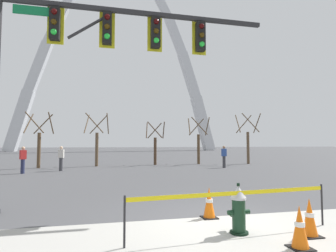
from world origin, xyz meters
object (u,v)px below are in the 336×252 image
object	(u,v)px
traffic_cone_by_hydrant	(300,227)
monument_arch	(118,64)
traffic_cone_mid_sidewalk	(209,203)
fire_hydrant	(238,210)
pedestrian_walking_right	(224,157)
traffic_signal_gantry	(91,50)
pedestrian_standing_center	(61,158)
pedestrian_walking_left	(23,160)
traffic_cone_curb_edge	(310,218)

from	to	relation	value
traffic_cone_by_hydrant	monument_arch	world-z (taller)	monument_arch
traffic_cone_by_hydrant	traffic_cone_mid_sidewalk	size ratio (longest dim) A/B	1.00
traffic_cone_by_hydrant	fire_hydrant	bearing A→B (deg)	124.32
traffic_cone_by_hydrant	traffic_cone_mid_sidewalk	bearing A→B (deg)	110.72
pedestrian_walking_right	traffic_signal_gantry	bearing A→B (deg)	-129.02
traffic_cone_by_hydrant	monument_arch	xyz separation A→B (m)	(-0.76, 61.77, 20.49)
fire_hydrant	traffic_signal_gantry	bearing A→B (deg)	137.88
traffic_signal_gantry	fire_hydrant	bearing A→B (deg)	-42.12
traffic_cone_by_hydrant	pedestrian_standing_center	xyz separation A→B (m)	(-6.08, 14.78, 0.46)
pedestrian_walking_left	pedestrian_standing_center	xyz separation A→B (m)	(1.94, 1.20, 0.00)
monument_arch	pedestrian_walking_left	world-z (taller)	monument_arch
monument_arch	pedestrian_standing_center	distance (m)	51.35
fire_hydrant	pedestrian_walking_right	world-z (taller)	pedestrian_walking_right
traffic_cone_mid_sidewalk	pedestrian_walking_right	distance (m)	13.81
traffic_cone_by_hydrant	traffic_signal_gantry	xyz separation A→B (m)	(-3.66, 3.67, 4.05)
traffic_signal_gantry	pedestrian_walking_right	bearing A→B (deg)	50.98
traffic_signal_gantry	pedestrian_walking_left	distance (m)	11.41
fire_hydrant	traffic_cone_curb_edge	xyz separation A→B (m)	(1.25, -0.45, -0.11)
traffic_cone_mid_sidewalk	monument_arch	distance (m)	63.06
pedestrian_walking_right	pedestrian_standing_center	bearing A→B (deg)	178.94
traffic_cone_mid_sidewalk	pedestrian_standing_center	distance (m)	13.72
traffic_cone_mid_sidewalk	pedestrian_standing_center	world-z (taller)	pedestrian_standing_center
traffic_cone_curb_edge	pedestrian_walking_left	size ratio (longest dim) A/B	0.46
traffic_cone_curb_edge	traffic_signal_gantry	size ratio (longest dim) A/B	0.09
pedestrian_walking_left	pedestrian_standing_center	distance (m)	2.28
fire_hydrant	traffic_signal_gantry	xyz separation A→B (m)	(-3.02, 2.73, 3.94)
traffic_cone_curb_edge	monument_arch	size ratio (longest dim) A/B	0.02
traffic_signal_gantry	pedestrian_walking_left	bearing A→B (deg)	113.74
traffic_cone_mid_sidewalk	pedestrian_walking_left	world-z (taller)	pedestrian_walking_left
monument_arch	pedestrian_walking_right	xyz separation A→B (m)	(5.92, -47.19, -20.03)
fire_hydrant	monument_arch	bearing A→B (deg)	90.11
monument_arch	traffic_cone_by_hydrant	bearing A→B (deg)	-89.30
fire_hydrant	monument_arch	world-z (taller)	monument_arch
traffic_signal_gantry	pedestrian_walking_right	world-z (taller)	traffic_signal_gantry
monument_arch	traffic_cone_mid_sidewalk	bearing A→B (deg)	-90.04
fire_hydrant	pedestrian_walking_right	size ratio (longest dim) A/B	0.62
traffic_cone_mid_sidewalk	pedestrian_walking_left	xyz separation A→B (m)	(-7.22, 11.46, 0.46)
traffic_cone_curb_edge	traffic_signal_gantry	distance (m)	6.69
fire_hydrant	traffic_signal_gantry	world-z (taller)	traffic_signal_gantry
traffic_cone_mid_sidewalk	pedestrian_walking_right	xyz separation A→B (m)	(5.97, 12.45, 0.46)
traffic_cone_mid_sidewalk	pedestrian_walking_left	size ratio (longest dim) A/B	0.46
traffic_cone_curb_edge	pedestrian_standing_center	world-z (taller)	pedestrian_standing_center
pedestrian_walking_right	traffic_cone_by_hydrant	bearing A→B (deg)	-109.52
pedestrian_walking_left	traffic_cone_by_hydrant	bearing A→B (deg)	-59.44
traffic_cone_mid_sidewalk	monument_arch	size ratio (longest dim) A/B	0.02
pedestrian_walking_right	traffic_cone_mid_sidewalk	bearing A→B (deg)	-115.62
traffic_signal_gantry	traffic_cone_curb_edge	bearing A→B (deg)	-36.69
pedestrian_standing_center	traffic_cone_curb_edge	bearing A→B (deg)	-64.91
traffic_cone_curb_edge	pedestrian_walking_right	world-z (taller)	pedestrian_walking_right
monument_arch	pedestrian_walking_right	bearing A→B (deg)	-82.85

